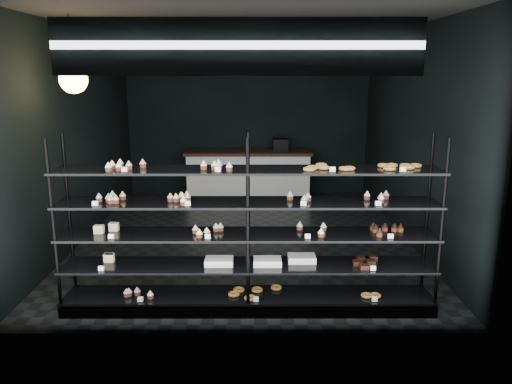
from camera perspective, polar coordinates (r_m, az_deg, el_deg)
room at (r=7.56m, az=-1.27°, el=6.44°), size 5.01×6.01×3.20m
display_shelf at (r=5.40m, az=-1.13°, el=-7.11°), size 4.00×0.50×1.91m
signage at (r=4.58m, az=-2.09°, el=16.25°), size 3.30×0.05×0.50m
pendant_lamp at (r=6.33m, az=-20.15°, el=11.99°), size 0.33×0.33×0.89m
service_counter at (r=10.21m, az=-0.82°, el=2.05°), size 2.55×0.65×1.23m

